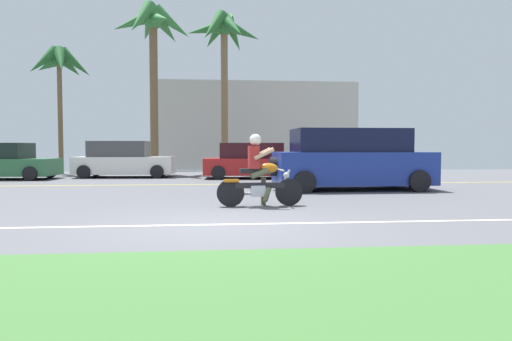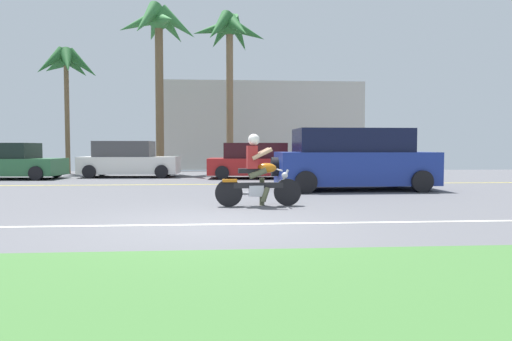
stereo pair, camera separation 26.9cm
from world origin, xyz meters
The scene contains 13 objects.
ground centered at (0.00, 3.00, -0.02)m, with size 56.00×30.00×0.04m, color #545459.
grass_median centered at (0.00, -4.10, 0.03)m, with size 56.00×3.80×0.06m, color #3D6B33.
lane_line_near centered at (0.00, 0.02, 0.00)m, with size 50.40×0.12×0.01m, color silver.
lane_line_far centered at (0.00, 8.50, 0.00)m, with size 50.40×0.12×0.01m, color yellow.
motorcyclist centered at (0.93, 2.40, 0.68)m, with size 1.92×0.63×1.60m.
suv_nearby centered at (4.17, 6.19, 0.91)m, with size 4.93×2.29×1.87m.
parked_car_0 centered at (-8.55, 12.00, 0.69)m, with size 4.16×2.29×1.48m.
parked_car_1 centered at (-3.90, 12.88, 0.73)m, with size 4.25×2.10×1.57m.
parked_car_2 centered at (1.77, 11.62, 0.70)m, with size 4.60×2.27×1.48m.
palm_tree_0 centered at (0.57, 15.93, 6.77)m, with size 3.94×3.70×8.12m.
palm_tree_1 centered at (-7.33, 15.60, 5.14)m, with size 3.17×3.30×6.13m.
palm_tree_2 centered at (-2.84, 15.32, 6.84)m, with size 3.97×3.95×8.25m.
building_far centered at (2.70, 21.00, 2.57)m, with size 11.72×4.00×5.14m, color #BCB7AD.
Camera 1 is at (-0.15, -7.81, 1.31)m, focal length 32.68 mm.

